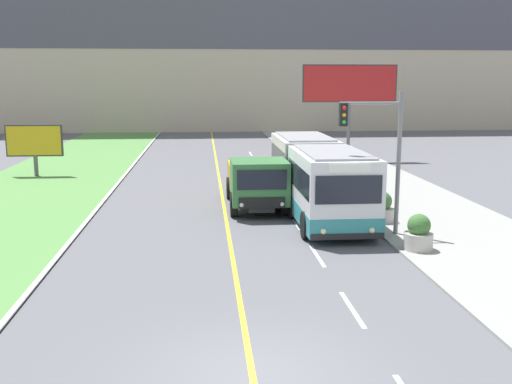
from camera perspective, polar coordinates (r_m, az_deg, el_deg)
name	(u,v)px	position (r m, az deg, el deg)	size (l,w,h in m)	color
ground_plane	(252,376)	(12.03, -0.34, -17.13)	(300.00, 300.00, 0.00)	#56565B
lane_marking_centre	(261,335)	(13.75, 0.51, -13.42)	(2.88, 140.00, 0.01)	gold
apartment_block_background	(209,16)	(70.45, -4.47, 16.37)	(80.00, 8.04, 25.48)	#BCAD93
city_bus	(316,176)	(25.98, 5.75, 1.50)	(2.74, 11.83, 2.99)	silver
dump_truck	(257,184)	(26.02, 0.12, 0.81)	(2.46, 6.73, 2.32)	black
traffic_light_mast	(380,145)	(21.78, 11.74, 4.43)	(2.28, 0.32, 5.22)	slate
billboard_large	(350,86)	(42.48, 8.92, 9.91)	(6.61, 0.24, 6.68)	#59595B
billboard_small	(34,142)	(37.47, -20.36, 4.50)	(3.24, 0.24, 3.06)	#59595B
planter_round_near	(419,234)	(20.50, 15.23, -3.87)	(0.95, 0.95, 1.21)	#B7B2A8
planter_round_second	(381,208)	(24.22, 11.85, -1.51)	(1.02, 1.02, 1.22)	#B7B2A8
planter_round_third	(358,190)	(28.06, 9.68, 0.19)	(0.96, 0.96, 1.20)	#B7B2A8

